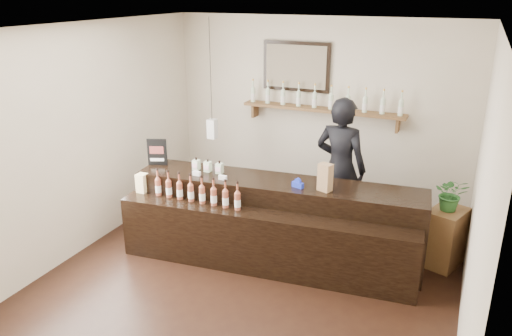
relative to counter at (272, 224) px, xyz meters
name	(u,v)px	position (x,y,z in m)	size (l,w,h in m)	color
ground	(249,280)	(-0.06, -0.57, -0.46)	(5.00, 5.00, 0.00)	black
room_shell	(248,138)	(-0.06, -0.57, 1.24)	(5.00, 5.00, 5.00)	beige
back_wall_decor	(306,90)	(-0.22, 1.80, 1.30)	(2.66, 0.96, 1.69)	brown
counter	(272,224)	(0.00, 0.00, 0.00)	(3.56, 1.26, 1.15)	black
promo_sign	(157,152)	(-1.63, 0.04, 0.70)	(0.24, 0.11, 0.35)	black
paper_bag	(325,177)	(0.61, 0.07, 0.68)	(0.18, 0.15, 0.32)	olive
tape_dispenser	(298,184)	(0.30, 0.03, 0.57)	(0.15, 0.09, 0.12)	#1B2FC3
side_cabinet	(445,237)	(1.94, 0.70, -0.10)	(0.50, 0.58, 0.72)	brown
potted_plant	(451,194)	(1.94, 0.70, 0.46)	(0.37, 0.32, 0.41)	#295E25
shopkeeper	(341,159)	(0.56, 0.98, 0.60)	(0.78, 0.51, 2.13)	black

